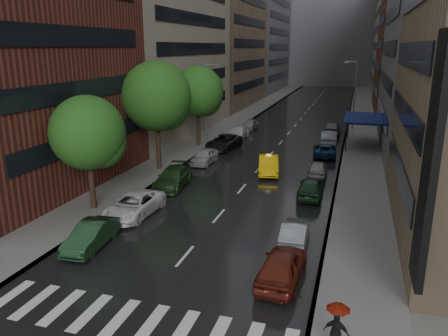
# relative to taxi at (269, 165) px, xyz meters

# --- Properties ---
(ground) EXTENTS (220.00, 220.00, 0.00)m
(ground) POSITION_rel_taxi_xyz_m (-1.13, -20.97, -0.79)
(ground) COLOR gray
(ground) RESTS_ON ground
(road) EXTENTS (14.00, 140.00, 0.01)m
(road) POSITION_rel_taxi_xyz_m (-1.13, 29.03, -0.78)
(road) COLOR black
(road) RESTS_ON ground
(sidewalk_left) EXTENTS (4.00, 140.00, 0.15)m
(sidewalk_left) POSITION_rel_taxi_xyz_m (-10.13, 29.03, -0.71)
(sidewalk_left) COLOR gray
(sidewalk_left) RESTS_ON ground
(sidewalk_right) EXTENTS (4.00, 140.00, 0.15)m
(sidewalk_right) POSITION_rel_taxi_xyz_m (7.87, 29.03, -0.71)
(sidewalk_right) COLOR gray
(sidewalk_right) RESTS_ON ground
(crosswalk) EXTENTS (13.15, 2.80, 0.01)m
(crosswalk) POSITION_rel_taxi_xyz_m (-0.93, -22.97, -0.78)
(crosswalk) COLOR silver
(crosswalk) RESTS_ON ground
(buildings_left) EXTENTS (8.00, 108.00, 38.00)m
(buildings_left) POSITION_rel_taxi_xyz_m (-16.13, 37.82, 15.20)
(buildings_left) COLOR maroon
(buildings_left) RESTS_ON ground
(buildings_right) EXTENTS (8.05, 109.10, 36.00)m
(buildings_right) POSITION_rel_taxi_xyz_m (13.86, 35.73, 14.24)
(buildings_right) COLOR #937A5B
(buildings_right) RESTS_ON ground
(building_far) EXTENTS (40.00, 14.00, 32.00)m
(building_far) POSITION_rel_taxi_xyz_m (-1.13, 97.03, 15.21)
(building_far) COLOR slate
(building_far) RESTS_ON ground
(tree_near) EXTENTS (4.94, 4.94, 7.87)m
(tree_near) POSITION_rel_taxi_xyz_m (-9.73, -12.36, 4.60)
(tree_near) COLOR #382619
(tree_near) RESTS_ON ground
(tree_mid) EXTENTS (6.11, 6.11, 9.74)m
(tree_mid) POSITION_rel_taxi_xyz_m (-9.73, -1.81, 5.88)
(tree_mid) COLOR #382619
(tree_mid) RESTS_ON ground
(tree_far) EXTENTS (5.58, 5.58, 8.89)m
(tree_far) POSITION_rel_taxi_xyz_m (-9.73, 8.62, 5.30)
(tree_far) COLOR #382619
(tree_far) RESTS_ON ground
(taxi) EXTENTS (2.59, 5.03, 1.58)m
(taxi) POSITION_rel_taxi_xyz_m (0.00, 0.00, 0.00)
(taxi) COLOR yellow
(taxi) RESTS_ON ground
(parked_cars_left) EXTENTS (3.13, 41.64, 1.57)m
(parked_cars_left) POSITION_rel_taxi_xyz_m (-6.53, 0.94, -0.04)
(parked_cars_left) COLOR #19371E
(parked_cars_left) RESTS_ON ground
(parked_cars_right) EXTENTS (2.62, 42.88, 1.61)m
(parked_cars_right) POSITION_rel_taxi_xyz_m (4.27, 2.31, -0.05)
(parked_cars_right) COLOR maroon
(parked_cars_right) RESTS_ON ground
(ped_red_umbrella) EXTENTS (1.01, 0.82, 2.01)m
(ped_red_umbrella) POSITION_rel_taxi_xyz_m (7.02, -22.67, 0.54)
(ped_red_umbrella) COLOR black
(ped_red_umbrella) RESTS_ON sidewalk_right
(street_lamp_left) EXTENTS (1.74, 0.22, 9.00)m
(street_lamp_left) POSITION_rel_taxi_xyz_m (-8.85, 9.03, 4.10)
(street_lamp_left) COLOR gray
(street_lamp_left) RESTS_ON sidewalk_left
(street_lamp_right) EXTENTS (1.74, 0.22, 9.00)m
(street_lamp_right) POSITION_rel_taxi_xyz_m (6.59, 24.03, 4.10)
(street_lamp_right) COLOR gray
(street_lamp_right) RESTS_ON sidewalk_right
(awning) EXTENTS (4.00, 8.00, 3.12)m
(awning) POSITION_rel_taxi_xyz_m (7.85, 14.03, 2.34)
(awning) COLOR navy
(awning) RESTS_ON sidewalk_right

